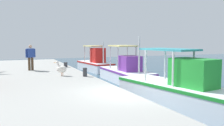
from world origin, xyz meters
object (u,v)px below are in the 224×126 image
(fishing_boat_third, at_px, (180,91))
(mooring_bollard_second, at_px, (85,72))
(fishing_boat_nearest, at_px, (95,64))
(mooring_bollard_nearest, at_px, (66,65))
(fisherman_standing, at_px, (31,56))
(fishing_boat_second, at_px, (126,73))
(pelican, at_px, (61,69))

(fishing_boat_third, bearing_deg, mooring_bollard_second, -151.32)
(fishing_boat_nearest, height_order, fishing_boat_third, fishing_boat_third)
(fishing_boat_nearest, distance_m, mooring_bollard_nearest, 4.54)
(fishing_boat_third, bearing_deg, fisherman_standing, -149.83)
(fishing_boat_nearest, distance_m, fishing_boat_third, 12.99)
(fishing_boat_second, distance_m, pelican, 4.63)
(mooring_bollard_nearest, distance_m, mooring_bollard_second, 5.13)
(pelican, bearing_deg, fisherman_standing, -157.06)
(fisherman_standing, xyz_separation_m, mooring_bollard_second, (4.06, 2.53, -0.70))
(pelican, xyz_separation_m, fisherman_standing, (-3.29, -1.39, 0.54))
(pelican, bearing_deg, fishing_boat_second, 102.44)
(fishing_boat_second, bearing_deg, fishing_boat_third, -6.34)
(fishing_boat_second, bearing_deg, pelican, -77.56)
(fishing_boat_nearest, height_order, mooring_bollard_nearest, fishing_boat_nearest)
(mooring_bollard_nearest, xyz_separation_m, mooring_bollard_second, (5.13, 0.00, 0.06))
(fishing_boat_nearest, xyz_separation_m, fishing_boat_second, (6.42, -0.00, -0.06))
(mooring_bollard_second, bearing_deg, pelican, -124.37)
(fishing_boat_second, height_order, fishing_boat_third, fishing_boat_second)
(fishing_boat_second, height_order, pelican, fishing_boat_second)
(fishing_boat_second, bearing_deg, fisherman_standing, -111.39)
(fishing_boat_second, xyz_separation_m, fishing_boat_third, (6.55, -0.73, 0.09))
(pelican, distance_m, fisherman_standing, 3.61)
(mooring_bollard_second, bearing_deg, fishing_boat_third, 28.68)
(fishing_boat_nearest, relative_size, fisherman_standing, 2.83)
(fisherman_standing, xyz_separation_m, mooring_bollard_nearest, (-1.07, 2.53, -0.76))
(fishing_boat_second, distance_m, fishing_boat_third, 6.59)
(pelican, relative_size, fisherman_standing, 0.50)
(fisherman_standing, relative_size, mooring_bollard_nearest, 4.70)
(fishing_boat_third, xyz_separation_m, mooring_bollard_nearest, (-9.92, -2.62, 0.26))
(fishing_boat_nearest, bearing_deg, pelican, -31.21)
(fishing_boat_third, relative_size, mooring_bollard_second, 13.19)
(fisherman_standing, distance_m, mooring_bollard_second, 4.84)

